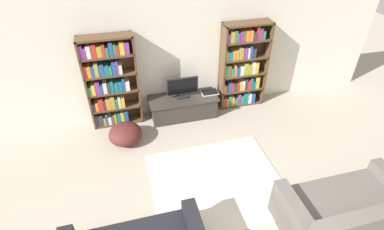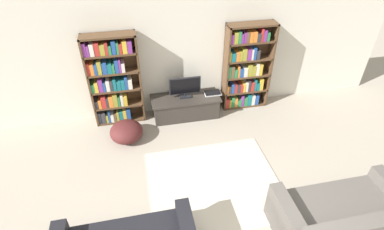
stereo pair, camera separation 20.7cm
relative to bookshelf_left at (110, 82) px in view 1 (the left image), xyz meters
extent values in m
cube|color=silver|center=(1.26, 0.18, 0.39)|extent=(8.80, 0.06, 2.60)
cube|color=#513823|center=(-0.42, -0.02, -0.01)|extent=(0.04, 0.30, 1.80)
cube|color=#513823|center=(0.50, -0.02, -0.01)|extent=(0.04, 0.30, 1.80)
cube|color=#513823|center=(0.04, 0.11, -0.01)|extent=(0.96, 0.04, 1.80)
cube|color=#513823|center=(0.04, -0.02, 0.88)|extent=(0.96, 0.30, 0.04)
cube|color=#513823|center=(0.04, -0.02, -0.89)|extent=(0.92, 0.30, 0.04)
cube|color=#333338|center=(-0.37, -0.03, -0.75)|extent=(0.06, 0.24, 0.25)
cube|color=#333338|center=(-0.29, -0.03, -0.76)|extent=(0.08, 0.24, 0.23)
cube|color=#9E9333|center=(-0.22, -0.03, -0.79)|extent=(0.04, 0.24, 0.17)
cube|color=#234C99|center=(-0.18, -0.03, -0.75)|extent=(0.04, 0.24, 0.24)
cube|color=silver|center=(-0.13, -0.03, -0.78)|extent=(0.06, 0.24, 0.17)
cube|color=brown|center=(-0.07, -0.03, -0.78)|extent=(0.04, 0.24, 0.18)
cube|color=#9E9333|center=(-0.02, -0.03, -0.77)|extent=(0.05, 0.24, 0.20)
cube|color=#196B75|center=(0.05, -0.03, -0.77)|extent=(0.07, 0.24, 0.21)
cube|color=gold|center=(0.12, -0.03, -0.76)|extent=(0.06, 0.24, 0.23)
cube|color=#234C99|center=(0.20, -0.03, -0.75)|extent=(0.08, 0.24, 0.25)
cube|color=#513823|center=(0.04, -0.02, -0.53)|extent=(0.92, 0.30, 0.04)
cube|color=#333338|center=(-0.37, -0.03, -0.43)|extent=(0.06, 0.24, 0.16)
cube|color=orange|center=(-0.31, -0.03, -0.42)|extent=(0.06, 0.24, 0.17)
cube|color=#B72D28|center=(-0.23, -0.03, -0.39)|extent=(0.08, 0.24, 0.24)
cube|color=#333338|center=(-0.16, -0.03, -0.41)|extent=(0.04, 0.24, 0.21)
cube|color=orange|center=(-0.10, -0.03, -0.40)|extent=(0.08, 0.24, 0.22)
cube|color=#9E9333|center=(-0.01, -0.03, -0.38)|extent=(0.08, 0.24, 0.26)
cube|color=#2D7F47|center=(0.06, -0.03, -0.41)|extent=(0.04, 0.24, 0.20)
cube|color=silver|center=(0.11, -0.03, -0.40)|extent=(0.05, 0.24, 0.23)
cube|color=gold|center=(0.18, -0.03, -0.41)|extent=(0.07, 0.24, 0.21)
cube|color=#513823|center=(0.04, -0.02, -0.17)|extent=(0.92, 0.30, 0.04)
cube|color=#2D7F47|center=(-0.37, -0.03, -0.07)|extent=(0.06, 0.24, 0.17)
cube|color=gold|center=(-0.30, -0.03, -0.05)|extent=(0.06, 0.24, 0.20)
cube|color=#7F338C|center=(-0.22, -0.03, -0.03)|extent=(0.07, 0.24, 0.25)
cube|color=#234C99|center=(-0.16, -0.03, -0.06)|extent=(0.04, 0.24, 0.19)
cube|color=silver|center=(-0.10, -0.03, -0.05)|extent=(0.07, 0.24, 0.20)
cube|color=#333338|center=(-0.03, -0.03, -0.05)|extent=(0.05, 0.24, 0.19)
cube|color=#196B75|center=(0.03, -0.03, -0.04)|extent=(0.06, 0.24, 0.22)
cube|color=#196B75|center=(0.10, -0.03, -0.06)|extent=(0.07, 0.24, 0.19)
cube|color=#196B75|center=(0.18, -0.03, -0.06)|extent=(0.07, 0.24, 0.18)
cube|color=#234C99|center=(0.24, -0.03, -0.03)|extent=(0.05, 0.24, 0.25)
cube|color=silver|center=(0.31, -0.03, -0.05)|extent=(0.08, 0.24, 0.20)
cube|color=#513823|center=(0.04, -0.02, 0.19)|extent=(0.92, 0.30, 0.04)
cube|color=#B72D28|center=(-0.37, -0.03, 0.32)|extent=(0.05, 0.24, 0.23)
cube|color=orange|center=(-0.31, -0.03, 0.31)|extent=(0.06, 0.24, 0.21)
cube|color=#234C99|center=(-0.25, -0.03, 0.31)|extent=(0.05, 0.24, 0.19)
cube|color=#9E9333|center=(-0.18, -0.03, 0.33)|extent=(0.07, 0.24, 0.24)
cube|color=#234C99|center=(-0.10, -0.03, 0.32)|extent=(0.08, 0.24, 0.21)
cube|color=#196B75|center=(-0.01, -0.03, 0.30)|extent=(0.08, 0.24, 0.18)
cube|color=#2D7F47|center=(0.05, -0.03, 0.29)|extent=(0.04, 0.24, 0.17)
cube|color=#234C99|center=(0.12, -0.03, 0.33)|extent=(0.07, 0.24, 0.24)
cube|color=#7F338C|center=(0.18, -0.03, 0.33)|extent=(0.04, 0.24, 0.24)
cube|color=silver|center=(0.23, -0.03, 0.30)|extent=(0.06, 0.24, 0.17)
cube|color=#513823|center=(0.04, -0.02, 0.55)|extent=(0.92, 0.30, 0.04)
cube|color=#7F338C|center=(-0.37, -0.03, 0.69)|extent=(0.06, 0.24, 0.24)
cube|color=#7F338C|center=(-0.31, -0.03, 0.67)|extent=(0.04, 0.24, 0.19)
cube|color=silver|center=(-0.25, -0.03, 0.68)|extent=(0.07, 0.24, 0.21)
cube|color=#B72D28|center=(-0.16, -0.03, 0.69)|extent=(0.08, 0.24, 0.23)
cube|color=#9E9333|center=(-0.07, -0.03, 0.67)|extent=(0.08, 0.24, 0.19)
cube|color=#B72D28|center=(0.00, -0.03, 0.68)|extent=(0.05, 0.24, 0.22)
cube|color=#2D7F47|center=(0.05, -0.03, 0.65)|extent=(0.05, 0.24, 0.16)
cube|color=#234C99|center=(0.12, -0.03, 0.69)|extent=(0.07, 0.24, 0.24)
cube|color=#2D7F47|center=(0.18, -0.03, 0.67)|extent=(0.04, 0.24, 0.20)
cube|color=#B72D28|center=(0.23, -0.03, 0.66)|extent=(0.05, 0.24, 0.18)
cube|color=gold|center=(0.30, -0.03, 0.68)|extent=(0.08, 0.24, 0.22)
cube|color=#7F338C|center=(0.39, -0.03, 0.68)|extent=(0.08, 0.24, 0.21)
cube|color=#513823|center=(2.20, -0.02, -0.01)|extent=(0.04, 0.30, 1.80)
cube|color=#513823|center=(3.12, -0.02, -0.01)|extent=(0.04, 0.30, 1.80)
cube|color=#513823|center=(2.66, 0.11, -0.01)|extent=(0.96, 0.04, 1.80)
cube|color=#513823|center=(2.66, -0.02, 0.88)|extent=(0.96, 0.30, 0.04)
cube|color=#513823|center=(2.66, -0.02, -0.89)|extent=(0.92, 0.30, 0.04)
cube|color=#B72D28|center=(2.26, -0.03, -0.76)|extent=(0.08, 0.24, 0.22)
cube|color=#9E9333|center=(2.33, -0.03, -0.78)|extent=(0.05, 0.24, 0.19)
cube|color=#2D7F47|center=(2.39, -0.03, -0.76)|extent=(0.07, 0.24, 0.23)
cube|color=orange|center=(2.45, -0.03, -0.77)|extent=(0.06, 0.24, 0.21)
cube|color=#2D7F47|center=(2.53, -0.03, -0.79)|extent=(0.08, 0.24, 0.16)
cube|color=#7F338C|center=(2.60, -0.03, -0.75)|extent=(0.05, 0.24, 0.25)
cube|color=#2D7F47|center=(2.67, -0.03, -0.77)|extent=(0.07, 0.24, 0.20)
cube|color=#196B75|center=(2.75, -0.03, -0.74)|extent=(0.08, 0.24, 0.26)
cube|color=silver|center=(2.84, -0.03, -0.76)|extent=(0.07, 0.24, 0.23)
cube|color=#234C99|center=(2.92, -0.03, -0.77)|extent=(0.08, 0.24, 0.21)
cube|color=#513823|center=(2.66, -0.02, -0.53)|extent=(0.92, 0.30, 0.04)
cube|color=orange|center=(2.24, -0.03, -0.42)|extent=(0.05, 0.24, 0.18)
cube|color=#333338|center=(2.30, -0.03, -0.43)|extent=(0.04, 0.24, 0.16)
cube|color=#234C99|center=(2.36, -0.03, -0.41)|extent=(0.06, 0.24, 0.20)
cube|color=#B72D28|center=(2.42, -0.03, -0.42)|extent=(0.06, 0.24, 0.18)
cube|color=#333338|center=(2.48, -0.03, -0.43)|extent=(0.06, 0.24, 0.17)
cube|color=#B72D28|center=(2.55, -0.03, -0.43)|extent=(0.05, 0.24, 0.16)
cube|color=gold|center=(2.60, -0.03, -0.42)|extent=(0.05, 0.24, 0.19)
cube|color=silver|center=(2.66, -0.03, -0.41)|extent=(0.05, 0.24, 0.20)
cube|color=#333338|center=(2.71, -0.03, -0.39)|extent=(0.05, 0.24, 0.24)
cube|color=#B72D28|center=(2.78, -0.03, -0.41)|extent=(0.08, 0.24, 0.20)
cube|color=#196B75|center=(2.84, -0.03, -0.39)|extent=(0.04, 0.24, 0.25)
cube|color=#196B75|center=(2.90, -0.03, -0.43)|extent=(0.06, 0.24, 0.17)
cube|color=gold|center=(2.97, -0.03, -0.38)|extent=(0.07, 0.24, 0.25)
cube|color=#513823|center=(2.66, -0.02, -0.17)|extent=(0.92, 0.30, 0.04)
cube|color=#2D7F47|center=(2.25, -0.03, -0.02)|extent=(0.05, 0.24, 0.25)
cube|color=brown|center=(2.32, -0.03, -0.03)|extent=(0.07, 0.24, 0.24)
cube|color=#2D7F47|center=(2.39, -0.03, -0.06)|extent=(0.06, 0.24, 0.18)
cube|color=orange|center=(2.44, -0.03, -0.03)|extent=(0.04, 0.24, 0.24)
cube|color=#234C99|center=(2.51, -0.03, -0.06)|extent=(0.07, 0.24, 0.19)
cube|color=silver|center=(2.59, -0.03, -0.06)|extent=(0.08, 0.24, 0.18)
cube|color=#9E9333|center=(2.68, -0.03, -0.03)|extent=(0.08, 0.24, 0.25)
cube|color=#9E9333|center=(2.77, -0.03, -0.04)|extent=(0.08, 0.24, 0.21)
cube|color=silver|center=(2.84, -0.03, -0.02)|extent=(0.06, 0.24, 0.26)
cube|color=gold|center=(2.91, -0.03, -0.03)|extent=(0.07, 0.24, 0.23)
cube|color=#513823|center=(2.66, -0.02, 0.19)|extent=(0.92, 0.30, 0.04)
cube|color=#9E9333|center=(2.24, -0.03, 0.31)|extent=(0.04, 0.24, 0.20)
cube|color=#196B75|center=(2.31, -0.03, 0.30)|extent=(0.08, 0.24, 0.17)
cube|color=orange|center=(2.39, -0.03, 0.30)|extent=(0.07, 0.24, 0.18)
cube|color=#9E9333|center=(2.46, -0.03, 0.30)|extent=(0.05, 0.24, 0.19)
cube|color=#9E9333|center=(2.53, -0.03, 0.33)|extent=(0.08, 0.24, 0.23)
cube|color=#7F338C|center=(2.62, -0.03, 0.32)|extent=(0.08, 0.24, 0.22)
cube|color=silver|center=(2.69, -0.03, 0.31)|extent=(0.04, 0.24, 0.20)
cube|color=#234C99|center=(2.74, -0.03, 0.33)|extent=(0.05, 0.24, 0.24)
cube|color=#333338|center=(2.81, -0.03, 0.30)|extent=(0.07, 0.24, 0.19)
cube|color=#513823|center=(2.66, -0.02, 0.55)|extent=(0.92, 0.30, 0.04)
cube|color=#7F338C|center=(2.25, -0.03, 0.66)|extent=(0.06, 0.24, 0.18)
cube|color=#9E9333|center=(2.32, -0.03, 0.68)|extent=(0.08, 0.24, 0.22)
cube|color=#2D7F47|center=(2.40, -0.03, 0.68)|extent=(0.05, 0.24, 0.23)
cube|color=#7F338C|center=(2.45, -0.03, 0.66)|extent=(0.04, 0.24, 0.18)
cube|color=#7F338C|center=(2.50, -0.03, 0.67)|extent=(0.05, 0.24, 0.20)
cube|color=brown|center=(2.56, -0.03, 0.67)|extent=(0.05, 0.24, 0.20)
cube|color=orange|center=(2.62, -0.03, 0.67)|extent=(0.07, 0.24, 0.20)
cube|color=orange|center=(2.70, -0.03, 0.67)|extent=(0.07, 0.24, 0.20)
cube|color=#333338|center=(2.77, -0.03, 0.65)|extent=(0.07, 0.24, 0.16)
cube|color=#B72D28|center=(2.84, -0.03, 0.70)|extent=(0.04, 0.24, 0.25)
cube|color=#7F338C|center=(2.89, -0.03, 0.68)|extent=(0.06, 0.24, 0.22)
cube|color=#2D7F47|center=(2.96, -0.03, 0.66)|extent=(0.05, 0.24, 0.17)
cube|color=#332D28|center=(1.35, -0.15, -0.71)|extent=(1.30, 0.52, 0.40)
cube|color=#332D28|center=(1.35, -0.15, -0.49)|extent=(1.38, 0.55, 0.04)
cube|color=black|center=(1.35, -0.12, -0.45)|extent=(0.24, 0.16, 0.03)
cylinder|color=black|center=(1.35, -0.12, -0.41)|extent=(0.04, 0.04, 0.05)
cube|color=black|center=(1.35, -0.12, -0.21)|extent=(0.63, 0.04, 0.35)
cube|color=black|center=(1.35, -0.14, -0.21)|extent=(0.58, 0.00, 0.32)
cube|color=silver|center=(1.92, -0.12, -0.46)|extent=(0.34, 0.22, 0.02)
cube|color=black|center=(1.92, -0.12, -0.44)|extent=(0.32, 0.22, 0.00)
cube|color=beige|center=(1.45, -2.06, -0.90)|extent=(2.05, 1.79, 0.02)
cube|color=#56514C|center=(2.87, -3.20, -0.69)|extent=(1.73, 0.99, 0.43)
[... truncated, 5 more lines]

